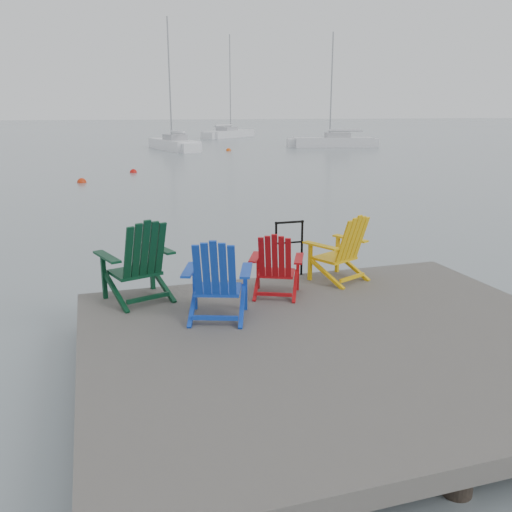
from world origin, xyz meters
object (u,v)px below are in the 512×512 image
object	(u,v)px
handrail	(289,243)
chair_red	(276,264)
sailboat_near	(174,145)
buoy_d	(193,153)
sailboat_far	(334,143)
buoy_c	(228,151)
chair_blue	(217,279)
chair_yellow	(341,248)
chair_green	(139,260)
buoy_a	(82,183)
buoy_b	(133,173)
sailboat_mid	(229,134)

from	to	relation	value
handrail	chair_red	distance (m)	1.01
sailboat_near	buoy_d	size ratio (longest dim) A/B	25.68
handrail	buoy_d	world-z (taller)	handrail
sailboat_far	buoy_c	xyz separation A→B (m)	(-10.12, -2.00, -0.36)
sailboat_near	handrail	bearing A→B (deg)	-106.33
chair_blue	chair_yellow	world-z (taller)	chair_blue
handrail	sailboat_far	size ratio (longest dim) A/B	0.09
buoy_d	chair_green	bearing A→B (deg)	-101.94
chair_green	sailboat_near	distance (m)	38.35
chair_green	buoy_d	world-z (taller)	chair_green
sailboat_far	buoy_c	bearing A→B (deg)	112.71
sailboat_near	buoy_a	distance (m)	21.20
chair_red	chair_yellow	distance (m)	1.27
chair_red	buoy_a	xyz separation A→B (m)	(-2.72, 18.25, -0.97)
chair_red	chair_blue	bearing A→B (deg)	-123.42
sailboat_far	buoy_b	bearing A→B (deg)	141.81
chair_red	buoy_d	world-z (taller)	chair_red
buoy_c	chair_blue	bearing A→B (deg)	-104.63
chair_green	buoy_a	xyz separation A→B (m)	(-0.85, 17.88, -1.09)
chair_blue	buoy_b	distance (m)	22.35
chair_yellow	chair_blue	bearing A→B (deg)	179.94
chair_red	sailboat_near	world-z (taller)	sailboat_near
handrail	chair_green	world-z (taller)	chair_green
chair_red	sailboat_mid	size ratio (longest dim) A/B	0.08
handrail	buoy_b	distance (m)	20.86
chair_blue	buoy_a	size ratio (longest dim) A/B	2.63
chair_blue	buoy_d	distance (m)	35.70
chair_red	buoy_c	distance (m)	36.58
sailboat_far	buoy_b	world-z (taller)	sailboat_far
sailboat_far	buoy_b	xyz separation A→B (m)	(-18.75, -15.90, -0.36)
buoy_c	buoy_d	bearing A→B (deg)	-160.60
buoy_c	chair_green	bearing A→B (deg)	-106.33
handrail	chair_green	distance (m)	2.45
sailboat_mid	buoy_d	bearing A→B (deg)	-65.40
sailboat_near	chair_blue	bearing A→B (deg)	-108.33
chair_blue	chair_red	bearing A→B (deg)	51.50
chair_yellow	buoy_d	world-z (taller)	chair_yellow
chair_blue	buoy_d	size ratio (longest dim) A/B	2.62
handrail	chair_red	world-z (taller)	chair_red
sailboat_far	buoy_a	bearing A→B (deg)	143.76
buoy_d	buoy_a	bearing A→B (deg)	-116.40
handrail	buoy_c	distance (m)	35.63
chair_yellow	buoy_c	size ratio (longest dim) A/B	2.55
chair_green	chair_blue	bearing A→B (deg)	-67.12
sailboat_far	buoy_a	distance (m)	28.76
sailboat_near	buoy_c	distance (m)	4.75
chair_green	buoy_b	bearing A→B (deg)	67.14
sailboat_mid	handrail	bearing A→B (deg)	-58.04
chair_red	chair_yellow	size ratio (longest dim) A/B	0.90
chair_blue	sailboat_near	size ratio (longest dim) A/B	0.10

